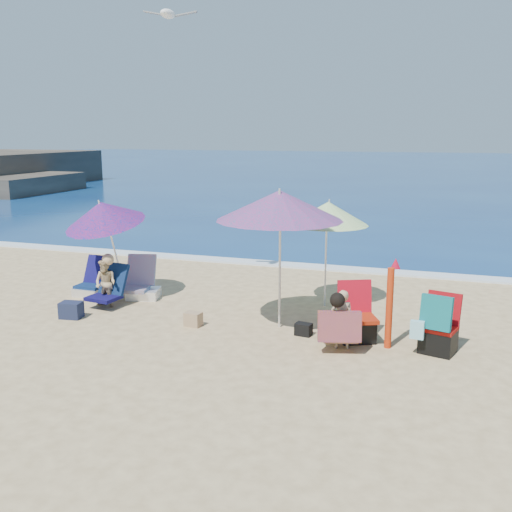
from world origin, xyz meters
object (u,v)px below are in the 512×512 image
(seagull, at_px, (168,14))
(umbrella_turquoise, at_px, (280,206))
(chair_navy, at_px, (92,285))
(person_left, at_px, (107,283))
(camp_chair_left, at_px, (357,323))
(camp_chair_right, at_px, (438,331))
(umbrella_blue, at_px, (103,213))
(umbrella_striped, at_px, (328,213))
(furled_umbrella, at_px, (391,300))
(chair_rainbow, at_px, (141,287))
(person_center, at_px, (340,322))

(seagull, bearing_deg, umbrella_turquoise, -27.62)
(chair_navy, xyz_separation_m, person_left, (0.71, -0.60, 0.25))
(camp_chair_left, relative_size, camp_chair_right, 1.01)
(umbrella_blue, relative_size, camp_chair_left, 2.23)
(umbrella_turquoise, height_order, camp_chair_right, umbrella_turquoise)
(umbrella_striped, xyz_separation_m, furled_umbrella, (1.30, -1.83, -0.95))
(person_left, bearing_deg, umbrella_blue, 122.28)
(umbrella_striped, height_order, chair_navy, umbrella_striped)
(furled_umbrella, bearing_deg, umbrella_striped, 125.48)
(chair_rainbow, distance_m, person_left, 0.80)
(umbrella_turquoise, height_order, chair_rainbow, umbrella_turquoise)
(umbrella_turquoise, distance_m, person_left, 3.61)
(furled_umbrella, height_order, seagull, seagull)
(umbrella_blue, height_order, person_left, umbrella_blue)
(chair_navy, relative_size, person_center, 0.81)
(umbrella_striped, xyz_separation_m, person_left, (-3.70, -1.35, -1.23))
(umbrella_blue, bearing_deg, umbrella_turquoise, -9.14)
(umbrella_striped, bearing_deg, umbrella_blue, -165.69)
(furled_umbrella, bearing_deg, umbrella_turquoise, 171.32)
(camp_chair_left, distance_m, person_left, 4.53)
(furled_umbrella, distance_m, camp_chair_right, 0.78)
(camp_chair_right, relative_size, seagull, 0.97)
(umbrella_striped, xyz_separation_m, chair_rainbow, (-3.42, -0.64, -1.46))
(umbrella_turquoise, relative_size, umbrella_blue, 1.20)
(umbrella_turquoise, bearing_deg, chair_rainbow, 162.75)
(camp_chair_right, distance_m, person_center, 1.37)
(chair_navy, xyz_separation_m, person_center, (5.07, -1.43, 0.24))
(person_center, distance_m, person_left, 4.43)
(person_center, xyz_separation_m, seagull, (-3.50, 1.88, 4.65))
(umbrella_turquoise, bearing_deg, umbrella_blue, 170.86)
(camp_chair_right, bearing_deg, person_center, -165.49)
(furled_umbrella, distance_m, seagull, 6.21)
(furled_umbrella, height_order, chair_navy, furled_umbrella)
(camp_chair_right, height_order, seagull, seagull)
(umbrella_striped, bearing_deg, chair_navy, -170.35)
(umbrella_striped, height_order, umbrella_blue, umbrella_blue)
(umbrella_striped, relative_size, camp_chair_right, 2.16)
(chair_navy, relative_size, seagull, 0.79)
(camp_chair_right, bearing_deg, chair_navy, 170.35)
(person_left, bearing_deg, camp_chair_right, -4.91)
(camp_chair_left, bearing_deg, chair_rainbow, 166.05)
(person_center, bearing_deg, camp_chair_right, 14.51)
(umbrella_striped, height_order, seagull, seagull)
(chair_navy, bearing_deg, person_left, -39.96)
(chair_rainbow, bearing_deg, umbrella_turquoise, -17.25)
(person_left, bearing_deg, seagull, 50.97)
(umbrella_turquoise, relative_size, chair_rainbow, 2.77)
(camp_chair_left, bearing_deg, umbrella_striped, 115.67)
(camp_chair_left, bearing_deg, camp_chair_right, -7.40)
(camp_chair_right, bearing_deg, seagull, 162.32)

